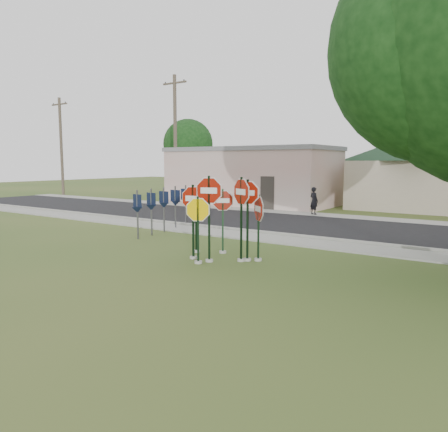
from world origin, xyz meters
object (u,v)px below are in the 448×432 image
Objects in this scene: stop_sign_center at (209,205)px; pedestrian at (314,201)px; stop_sign_yellow at (198,222)px; utility_pole_near at (175,137)px; stop_sign_left at (193,211)px.

stop_sign_center reaches higher than pedestrian.
utility_pole_near is at bearing 132.93° from stop_sign_yellow.
pedestrian is (-2.17, 13.18, -0.92)m from stop_sign_center.
stop_sign_center is at bearing 67.87° from stop_sign_yellow.
stop_sign_center reaches higher than stop_sign_yellow.
stop_sign_left is 13.23m from pedestrian.
utility_pole_near reaches higher than stop_sign_left.
pedestrian is at bearing -5.55° from utility_pole_near.
utility_pole_near reaches higher than stop_sign_yellow.
stop_sign_center is 0.30× the size of utility_pole_near.
stop_sign_center is 20.14m from utility_pole_near.
stop_sign_left reaches higher than pedestrian.
pedestrian is (-2.02, 13.55, -0.42)m from stop_sign_yellow.
stop_sign_yellow is at bearing -38.70° from stop_sign_left.
stop_sign_yellow is 0.23× the size of utility_pole_near.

